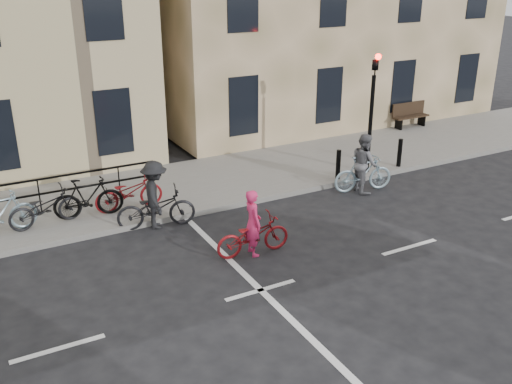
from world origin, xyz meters
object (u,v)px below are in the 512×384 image
bench (410,114)px  cyclist_pink (253,232)px  cyclist_grey (364,168)px  traffic_light (373,99)px  cyclist_dark (156,202)px

bench → cyclist_pink: size_ratio=0.89×
cyclist_grey → traffic_light: bearing=-32.1°
cyclist_pink → cyclist_grey: 5.04m
cyclist_grey → bench: bearing=-40.5°
bench → cyclist_grey: 7.19m
bench → cyclist_grey: cyclist_grey is taller
cyclist_dark → cyclist_grey: bearing=-82.9°
traffic_light → bench: (4.80, 3.39, -1.78)m
traffic_light → cyclist_dark: bearing=-176.4°
bench → cyclist_dark: cyclist_dark is taller
cyclist_pink → cyclist_dark: (-1.45, 2.42, 0.14)m
bench → cyclist_grey: bearing=-142.9°
traffic_light → cyclist_dark: traffic_light is taller
cyclist_pink → cyclist_dark: size_ratio=0.87×
cyclist_grey → cyclist_dark: (-6.11, 0.51, -0.02)m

